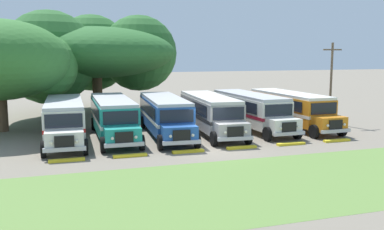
# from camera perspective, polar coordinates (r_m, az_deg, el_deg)

# --- Properties ---
(ground_plane) EXTENTS (220.00, 220.00, 0.00)m
(ground_plane) POSITION_cam_1_polar(r_m,az_deg,el_deg) (27.46, 2.79, -4.54)
(ground_plane) COLOR slate
(foreground_grass_strip) EXTENTS (80.00, 9.14, 0.01)m
(foreground_grass_strip) POSITION_cam_1_polar(r_m,az_deg,el_deg) (20.75, 10.31, -8.88)
(foreground_grass_strip) COLOR olive
(foreground_grass_strip) RESTS_ON ground_plane
(parked_bus_slot_0) EXTENTS (2.96, 10.87, 2.82)m
(parked_bus_slot_0) POSITION_cam_1_polar(r_m,az_deg,el_deg) (31.09, -16.61, -0.41)
(parked_bus_slot_0) COLOR silver
(parked_bus_slot_0) RESTS_ON ground_plane
(parked_bus_slot_1) EXTENTS (2.86, 10.86, 2.82)m
(parked_bus_slot_1) POSITION_cam_1_polar(r_m,az_deg,el_deg) (31.53, -10.45, -0.08)
(parked_bus_slot_1) COLOR teal
(parked_bus_slot_1) RESTS_ON ground_plane
(parked_bus_slot_2) EXTENTS (3.35, 10.94, 2.82)m
(parked_bus_slot_2) POSITION_cam_1_polar(r_m,az_deg,el_deg) (31.79, -3.61, 0.10)
(parked_bus_slot_2) COLOR #23519E
(parked_bus_slot_2) RESTS_ON ground_plane
(parked_bus_slot_3) EXTENTS (3.30, 10.93, 2.82)m
(parked_bus_slot_3) POSITION_cam_1_polar(r_m,az_deg,el_deg) (32.96, 2.45, 0.40)
(parked_bus_slot_3) COLOR #9E9993
(parked_bus_slot_3) RESTS_ON ground_plane
(parked_bus_slot_4) EXTENTS (2.94, 10.87, 2.82)m
(parked_bus_slot_4) POSITION_cam_1_polar(r_m,az_deg,el_deg) (34.82, 7.81, 0.75)
(parked_bus_slot_4) COLOR silver
(parked_bus_slot_4) RESTS_ON ground_plane
(parked_bus_slot_5) EXTENTS (2.95, 10.87, 2.82)m
(parked_bus_slot_5) POSITION_cam_1_polar(r_m,az_deg,el_deg) (36.40, 13.06, 0.94)
(parked_bus_slot_5) COLOR orange
(parked_bus_slot_5) RESTS_ON ground_plane
(curb_wheelstop_0) EXTENTS (2.00, 0.36, 0.15)m
(curb_wheelstop_0) POSITION_cam_1_polar(r_m,az_deg,el_deg) (25.31, -16.32, -5.80)
(curb_wheelstop_0) COLOR yellow
(curb_wheelstop_0) RESTS_ON ground_plane
(curb_wheelstop_1) EXTENTS (2.00, 0.36, 0.15)m
(curb_wheelstop_1) POSITION_cam_1_polar(r_m,az_deg,el_deg) (25.63, -8.23, -5.37)
(curb_wheelstop_1) COLOR yellow
(curb_wheelstop_1) RESTS_ON ground_plane
(curb_wheelstop_2) EXTENTS (2.00, 0.36, 0.15)m
(curb_wheelstop_2) POSITION_cam_1_polar(r_m,az_deg,el_deg) (26.44, -0.51, -4.86)
(curb_wheelstop_2) COLOR yellow
(curb_wheelstop_2) RESTS_ON ground_plane
(curb_wheelstop_3) EXTENTS (2.00, 0.36, 0.15)m
(curb_wheelstop_3) POSITION_cam_1_polar(r_m,az_deg,el_deg) (27.70, 6.62, -4.31)
(curb_wheelstop_3) COLOR yellow
(curb_wheelstop_3) RESTS_ON ground_plane
(curb_wheelstop_4) EXTENTS (2.00, 0.36, 0.15)m
(curb_wheelstop_4) POSITION_cam_1_polar(r_m,az_deg,el_deg) (29.35, 13.03, -3.76)
(curb_wheelstop_4) COLOR yellow
(curb_wheelstop_4) RESTS_ON ground_plane
(curb_wheelstop_5) EXTENTS (2.00, 0.36, 0.15)m
(curb_wheelstop_5) POSITION_cam_1_polar(r_m,az_deg,el_deg) (31.32, 18.69, -3.24)
(curb_wheelstop_5) COLOR yellow
(curb_wheelstop_5) RESTS_ON ground_plane
(broad_shade_tree) EXTENTS (17.31, 16.33, 10.25)m
(broad_shade_tree) POSITION_cam_1_polar(r_m,az_deg,el_deg) (44.53, -12.97, 7.95)
(broad_shade_tree) COLOR brown
(broad_shade_tree) RESTS_ON ground_plane
(secondary_tree) EXTENTS (11.79, 11.33, 9.28)m
(secondary_tree) POSITION_cam_1_polar(r_m,az_deg,el_deg) (36.70, -24.22, 6.89)
(secondary_tree) COLOR brown
(secondary_tree) RESTS_ON ground_plane
(utility_pole) EXTENTS (1.80, 0.20, 6.96)m
(utility_pole) POSITION_cam_1_polar(r_m,az_deg,el_deg) (38.81, 18.01, 4.37)
(utility_pole) COLOR brown
(utility_pole) RESTS_ON ground_plane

